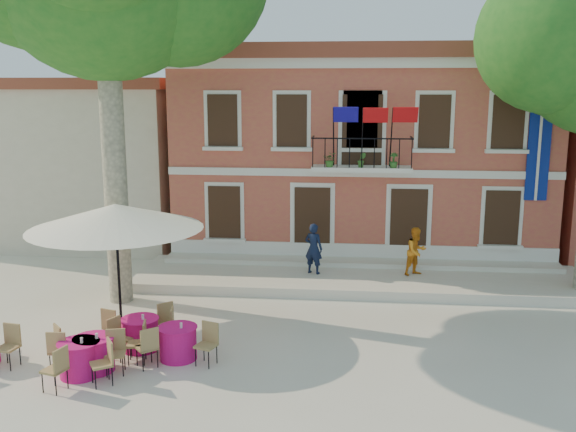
# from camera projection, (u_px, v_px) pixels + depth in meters

# --- Properties ---
(ground) EXTENTS (90.00, 90.00, 0.00)m
(ground) POSITION_uv_depth(u_px,v_px,m) (281.00, 333.00, 16.14)
(ground) COLOR beige
(ground) RESTS_ON ground
(main_building) EXTENTS (13.50, 9.59, 7.50)m
(main_building) POSITION_uv_depth(u_px,v_px,m) (360.00, 147.00, 24.93)
(main_building) COLOR #B44441
(main_building) RESTS_ON ground
(neighbor_west) EXTENTS (9.40, 9.40, 6.40)m
(neighbor_west) POSITION_uv_depth(u_px,v_px,m) (87.00, 156.00, 27.16)
(neighbor_west) COLOR beige
(neighbor_west) RESTS_ON ground
(terrace) EXTENTS (14.00, 3.40, 0.30)m
(terrace) POSITION_uv_depth(u_px,v_px,m) (359.00, 279.00, 20.20)
(terrace) COLOR silver
(terrace) RESTS_ON ground
(patio_umbrella) EXTENTS (4.36, 4.36, 3.24)m
(patio_umbrella) POSITION_uv_depth(u_px,v_px,m) (116.00, 217.00, 15.97)
(patio_umbrella) COLOR black
(patio_umbrella) RESTS_ON ground
(pedestrian_navy) EXTENTS (0.69, 0.58, 1.61)m
(pedestrian_navy) POSITION_uv_depth(u_px,v_px,m) (314.00, 248.00, 20.13)
(pedestrian_navy) COLOR black
(pedestrian_navy) RESTS_ON terrace
(pedestrian_orange) EXTENTS (0.94, 0.90, 1.52)m
(pedestrian_orange) POSITION_uv_depth(u_px,v_px,m) (416.00, 251.00, 19.97)
(pedestrian_orange) COLOR orange
(pedestrian_orange) RESTS_ON terrace
(cafe_table_0) EXTENTS (1.83, 1.79, 0.95)m
(cafe_table_0) POSITION_uv_depth(u_px,v_px,m) (140.00, 332.00, 15.07)
(cafe_table_0) COLOR #CE1375
(cafe_table_0) RESTS_ON ground
(cafe_table_1) EXTENTS (1.68, 1.87, 0.95)m
(cafe_table_1) POSITION_uv_depth(u_px,v_px,m) (94.00, 352.00, 13.94)
(cafe_table_1) COLOR #CE1375
(cafe_table_1) RESTS_ON ground
(cafe_table_3) EXTENTS (1.84, 1.76, 0.95)m
(cafe_table_3) POSITION_uv_depth(u_px,v_px,m) (178.00, 341.00, 14.55)
(cafe_table_3) COLOR #CE1375
(cafe_table_3) RESTS_ON ground
(cafe_table_4) EXTENTS (1.80, 1.82, 0.95)m
(cafe_table_4) POSITION_uv_depth(u_px,v_px,m) (79.00, 357.00, 13.70)
(cafe_table_4) COLOR #CE1375
(cafe_table_4) RESTS_ON ground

